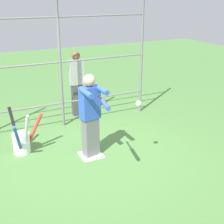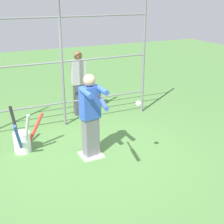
# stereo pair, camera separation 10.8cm
# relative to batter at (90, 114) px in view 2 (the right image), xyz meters

# --- Properties ---
(ground_plane) EXTENTS (24.00, 24.00, 0.00)m
(ground_plane) POSITION_rel_batter_xyz_m (0.00, -0.02, -0.84)
(ground_plane) COLOR #4C7A3D
(home_plate) EXTENTS (0.40, 0.40, 0.02)m
(home_plate) POSITION_rel_batter_xyz_m (0.00, -0.02, -0.83)
(home_plate) COLOR white
(home_plate) RESTS_ON ground
(fence_backstop) EXTENTS (4.14, 0.06, 2.93)m
(fence_backstop) POSITION_rel_batter_xyz_m (0.00, -1.62, 0.63)
(fence_backstop) COLOR slate
(fence_backstop) RESTS_ON ground
(batter) EXTENTS (0.40, 0.57, 1.56)m
(batter) POSITION_rel_batter_xyz_m (0.00, 0.00, 0.00)
(batter) COLOR slate
(batter) RESTS_ON ground
(baseball_bat_swinging) EXTENTS (0.27, 0.80, 0.12)m
(baseball_bat_swinging) POSITION_rel_batter_xyz_m (0.13, 0.87, 0.49)
(baseball_bat_swinging) COLOR black
(softball_in_flight) EXTENTS (0.10, 0.10, 0.10)m
(softball_in_flight) POSITION_rel_batter_xyz_m (-0.63, 0.59, 0.28)
(softball_in_flight) COLOR white
(bat_bucket) EXTENTS (0.66, 0.78, 0.86)m
(bat_bucket) POSITION_rel_batter_xyz_m (1.12, -0.70, -0.59)
(bat_bucket) COLOR white
(bat_bucket) RESTS_ON ground
(bystander_behind_fence) EXTENTS (0.33, 0.20, 1.58)m
(bystander_behind_fence) POSITION_rel_batter_xyz_m (-0.54, -2.10, -0.02)
(bystander_behind_fence) COLOR #3F3F47
(bystander_behind_fence) RESTS_ON ground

